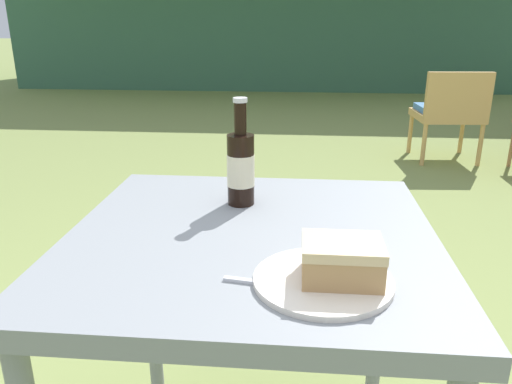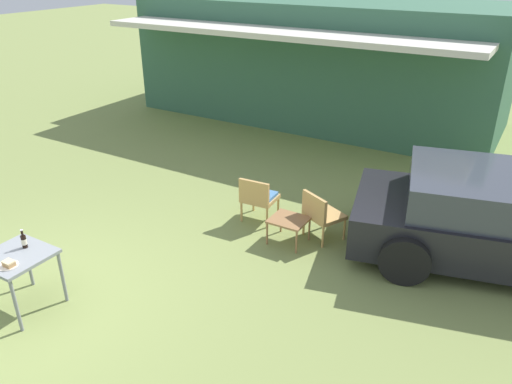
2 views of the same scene
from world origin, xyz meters
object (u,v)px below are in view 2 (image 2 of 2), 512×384
(wicker_chair_plain, at_px, (321,213))
(cake_on_plate, at_px, (9,264))
(cola_bottle_near, at_px, (24,241))
(patio_table, at_px, (17,261))
(wicker_chair_cushioned, at_px, (258,196))
(garden_side_table, at_px, (289,222))
(parked_car, at_px, (499,220))

(wicker_chair_plain, xyz_separation_m, cake_on_plate, (-2.26, -3.52, 0.34))
(cake_on_plate, distance_m, cola_bottle_near, 0.41)
(patio_table, distance_m, cola_bottle_near, 0.24)
(wicker_chair_cushioned, distance_m, garden_side_table, 0.81)
(parked_car, distance_m, cake_on_plate, 6.25)
(parked_car, distance_m, patio_table, 6.24)
(wicker_chair_plain, xyz_separation_m, cola_bottle_near, (-2.45, -3.17, 0.40))
(wicker_chair_plain, relative_size, cola_bottle_near, 3.12)
(garden_side_table, distance_m, patio_table, 3.63)
(cola_bottle_near, bearing_deg, garden_side_table, 53.45)
(garden_side_table, relative_size, cake_on_plate, 2.36)
(parked_car, bearing_deg, wicker_chair_plain, -176.04)
(wicker_chair_cushioned, bearing_deg, wicker_chair_plain, 175.76)
(wicker_chair_plain, height_order, garden_side_table, wicker_chair_plain)
(wicker_chair_plain, height_order, patio_table, wicker_chair_plain)
(parked_car, xyz_separation_m, wicker_chair_plain, (-2.32, -0.74, -0.19))
(parked_car, bearing_deg, garden_side_table, -171.71)
(parked_car, bearing_deg, cake_on_plate, -150.76)
(garden_side_table, relative_size, patio_table, 0.72)
(wicker_chair_plain, bearing_deg, cake_on_plate, 83.68)
(parked_car, relative_size, garden_side_table, 8.10)
(parked_car, xyz_separation_m, wicker_chair_cushioned, (-3.41, -0.72, -0.19))
(wicker_chair_cushioned, relative_size, garden_side_table, 1.42)
(garden_side_table, bearing_deg, patio_table, -124.53)
(parked_car, relative_size, wicker_chair_plain, 5.71)
(cake_on_plate, bearing_deg, wicker_chair_plain, 57.27)
(patio_table, bearing_deg, wicker_chair_cushioned, 68.35)
(cake_on_plate, bearing_deg, patio_table, 128.07)
(garden_side_table, bearing_deg, wicker_chair_cushioned, 153.92)
(parked_car, height_order, cake_on_plate, parked_car)
(wicker_chair_cushioned, bearing_deg, patio_table, 64.76)
(parked_car, height_order, cola_bottle_near, parked_car)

